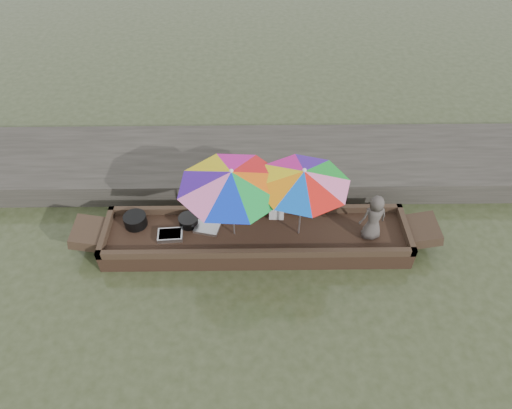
{
  "coord_description": "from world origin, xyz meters",
  "views": [
    {
      "loc": [
        -0.07,
        -5.72,
        6.66
      ],
      "look_at": [
        0.0,
        0.1,
        1.0
      ],
      "focal_mm": 32.0,
      "sensor_mm": 36.0,
      "label": 1
    }
  ],
  "objects_px": {
    "boat_hull": "(256,239)",
    "vendor": "(374,218)",
    "cooking_pot": "(135,220)",
    "tray_crayfish": "(170,235)",
    "umbrella_bow": "(233,204)",
    "supply_bag": "(277,211)",
    "charcoal_grill": "(189,221)",
    "umbrella_stern": "(301,203)",
    "tray_scallop": "(207,228)"
  },
  "relations": [
    {
      "from": "cooking_pot",
      "to": "vendor",
      "type": "xyz_separation_m",
      "value": [
        4.37,
        -0.34,
        0.37
      ]
    },
    {
      "from": "umbrella_bow",
      "to": "umbrella_stern",
      "type": "bearing_deg",
      "value": 0.0
    },
    {
      "from": "tray_crayfish",
      "to": "umbrella_bow",
      "type": "bearing_deg",
      "value": 3.39
    },
    {
      "from": "cooking_pot",
      "to": "umbrella_stern",
      "type": "bearing_deg",
      "value": -4.68
    },
    {
      "from": "tray_crayfish",
      "to": "umbrella_stern",
      "type": "distance_m",
      "value": 2.49
    },
    {
      "from": "tray_crayfish",
      "to": "umbrella_stern",
      "type": "height_order",
      "value": "umbrella_stern"
    },
    {
      "from": "cooking_pot",
      "to": "umbrella_bow",
      "type": "distance_m",
      "value": 2.0
    },
    {
      "from": "umbrella_stern",
      "to": "cooking_pot",
      "type": "bearing_deg",
      "value": 175.32
    },
    {
      "from": "umbrella_bow",
      "to": "umbrella_stern",
      "type": "xyz_separation_m",
      "value": [
        1.2,
        0.0,
        0.0
      ]
    },
    {
      "from": "tray_scallop",
      "to": "umbrella_stern",
      "type": "height_order",
      "value": "umbrella_stern"
    },
    {
      "from": "tray_crayfish",
      "to": "supply_bag",
      "type": "bearing_deg",
      "value": 14.68
    },
    {
      "from": "supply_bag",
      "to": "vendor",
      "type": "xyz_separation_m",
      "value": [
        1.7,
        -0.54,
        0.36
      ]
    },
    {
      "from": "tray_crayfish",
      "to": "vendor",
      "type": "distance_m",
      "value": 3.71
    },
    {
      "from": "umbrella_stern",
      "to": "tray_crayfish",
      "type": "bearing_deg",
      "value": -178.32
    },
    {
      "from": "tray_scallop",
      "to": "vendor",
      "type": "distance_m",
      "value": 3.06
    },
    {
      "from": "umbrella_bow",
      "to": "umbrella_stern",
      "type": "distance_m",
      "value": 1.2
    },
    {
      "from": "supply_bag",
      "to": "vendor",
      "type": "bearing_deg",
      "value": -17.67
    },
    {
      "from": "umbrella_bow",
      "to": "boat_hull",
      "type": "bearing_deg",
      "value": 0.0
    },
    {
      "from": "boat_hull",
      "to": "umbrella_bow",
      "type": "height_order",
      "value": "umbrella_bow"
    },
    {
      "from": "cooking_pot",
      "to": "tray_crayfish",
      "type": "height_order",
      "value": "cooking_pot"
    },
    {
      "from": "vendor",
      "to": "umbrella_bow",
      "type": "bearing_deg",
      "value": -11.55
    },
    {
      "from": "boat_hull",
      "to": "cooking_pot",
      "type": "bearing_deg",
      "value": 173.7
    },
    {
      "from": "boat_hull",
      "to": "umbrella_stern",
      "type": "xyz_separation_m",
      "value": [
        0.79,
        0.0,
        0.95
      ]
    },
    {
      "from": "umbrella_stern",
      "to": "tray_scallop",
      "type": "bearing_deg",
      "value": 176.18
    },
    {
      "from": "boat_hull",
      "to": "vendor",
      "type": "distance_m",
      "value": 2.2
    },
    {
      "from": "umbrella_stern",
      "to": "supply_bag",
      "type": "bearing_deg",
      "value": 131.19
    },
    {
      "from": "cooking_pot",
      "to": "tray_scallop",
      "type": "distance_m",
      "value": 1.36
    },
    {
      "from": "tray_scallop",
      "to": "umbrella_bow",
      "type": "height_order",
      "value": "umbrella_bow"
    },
    {
      "from": "boat_hull",
      "to": "tray_scallop",
      "type": "bearing_deg",
      "value": 172.92
    },
    {
      "from": "charcoal_grill",
      "to": "umbrella_bow",
      "type": "xyz_separation_m",
      "value": [
        0.87,
        -0.25,
        0.69
      ]
    },
    {
      "from": "charcoal_grill",
      "to": "vendor",
      "type": "distance_m",
      "value": 3.41
    },
    {
      "from": "boat_hull",
      "to": "tray_scallop",
      "type": "relative_size",
      "value": 12.46
    },
    {
      "from": "tray_scallop",
      "to": "supply_bag",
      "type": "distance_m",
      "value": 1.36
    },
    {
      "from": "cooking_pot",
      "to": "charcoal_grill",
      "type": "bearing_deg",
      "value": -0.28
    },
    {
      "from": "boat_hull",
      "to": "tray_scallop",
      "type": "xyz_separation_m",
      "value": [
        -0.92,
        0.11,
        0.21
      ]
    },
    {
      "from": "umbrella_bow",
      "to": "cooking_pot",
      "type": "bearing_deg",
      "value": 172.34
    },
    {
      "from": "supply_bag",
      "to": "vendor",
      "type": "relative_size",
      "value": 0.29
    },
    {
      "from": "charcoal_grill",
      "to": "vendor",
      "type": "bearing_deg",
      "value": -5.72
    },
    {
      "from": "supply_bag",
      "to": "vendor",
      "type": "height_order",
      "value": "vendor"
    },
    {
      "from": "cooking_pot",
      "to": "vendor",
      "type": "bearing_deg",
      "value": -4.48
    },
    {
      "from": "charcoal_grill",
      "to": "tray_crayfish",
      "type": "bearing_deg",
      "value": -134.67
    },
    {
      "from": "tray_scallop",
      "to": "umbrella_stern",
      "type": "relative_size",
      "value": 0.28
    },
    {
      "from": "boat_hull",
      "to": "vendor",
      "type": "bearing_deg",
      "value": -2.49
    },
    {
      "from": "tray_crayfish",
      "to": "tray_scallop",
      "type": "relative_size",
      "value": 1.0
    },
    {
      "from": "umbrella_stern",
      "to": "vendor",
      "type": "bearing_deg",
      "value": -4.0
    },
    {
      "from": "umbrella_bow",
      "to": "supply_bag",
      "type": "bearing_deg",
      "value": 29.22
    },
    {
      "from": "cooking_pot",
      "to": "tray_crayfish",
      "type": "relative_size",
      "value": 0.94
    },
    {
      "from": "tray_scallop",
      "to": "tray_crayfish",
      "type": "bearing_deg",
      "value": -164.56
    },
    {
      "from": "tray_crayfish",
      "to": "charcoal_grill",
      "type": "distance_m",
      "value": 0.45
    },
    {
      "from": "boat_hull",
      "to": "umbrella_stern",
      "type": "distance_m",
      "value": 1.24
    }
  ]
}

